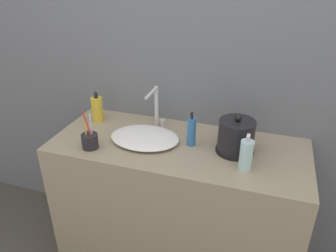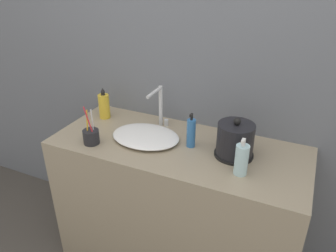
{
  "view_description": "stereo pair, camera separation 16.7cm",
  "coord_description": "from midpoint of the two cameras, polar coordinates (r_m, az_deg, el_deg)",
  "views": [
    {
      "loc": [
        0.41,
        -1.14,
        1.69
      ],
      "look_at": [
        -0.05,
        0.27,
        0.92
      ],
      "focal_mm": 35.0,
      "sensor_mm": 36.0,
      "label": 1
    },
    {
      "loc": [
        0.56,
        -1.07,
        1.69
      ],
      "look_at": [
        -0.05,
        0.27,
        0.92
      ],
      "focal_mm": 35.0,
      "sensor_mm": 36.0,
      "label": 2
    }
  ],
  "objects": [
    {
      "name": "wall_back",
      "position": [
        1.78,
        8.44,
        14.42
      ],
      "size": [
        6.0,
        0.04,
        2.6
      ],
      "color": "slate",
      "rests_on": "ground_plane"
    },
    {
      "name": "shampoo_bottle",
      "position": [
        1.97,
        -8.71,
        3.46
      ],
      "size": [
        0.07,
        0.07,
        0.19
      ],
      "color": "gold",
      "rests_on": "vanity_counter"
    },
    {
      "name": "faucet",
      "position": [
        1.82,
        1.18,
        3.68
      ],
      "size": [
        0.06,
        0.17,
        0.24
      ],
      "color": "silver",
      "rests_on": "vanity_counter"
    },
    {
      "name": "vanity_counter",
      "position": [
        1.94,
        4.01,
        -13.91
      ],
      "size": [
        1.33,
        0.55,
        0.82
      ],
      "color": "gray",
      "rests_on": "ground_plane"
    },
    {
      "name": "mouthwash_bottle",
      "position": [
        1.66,
        6.92,
        -1.26
      ],
      "size": [
        0.04,
        0.04,
        0.19
      ],
      "color": "#3370B7",
      "rests_on": "vanity_counter"
    },
    {
      "name": "toothbrush_cup",
      "position": [
        1.72,
        -10.57,
        -1.83
      ],
      "size": [
        0.08,
        0.08,
        0.22
      ],
      "color": "#232328",
      "rests_on": "vanity_counter"
    },
    {
      "name": "electric_kettle",
      "position": [
        1.62,
        14.51,
        -2.66
      ],
      "size": [
        0.19,
        0.19,
        0.21
      ],
      "color": "black",
      "rests_on": "vanity_counter"
    },
    {
      "name": "sink_basin",
      "position": [
        1.74,
        -1.19,
        -1.84
      ],
      "size": [
        0.37,
        0.28,
        0.04
      ],
      "color": "white",
      "rests_on": "vanity_counter"
    },
    {
      "name": "lotion_bottle",
      "position": [
        1.5,
        15.84,
        -5.74
      ],
      "size": [
        0.06,
        0.06,
        0.18
      ],
      "color": "silver",
      "rests_on": "vanity_counter"
    }
  ]
}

